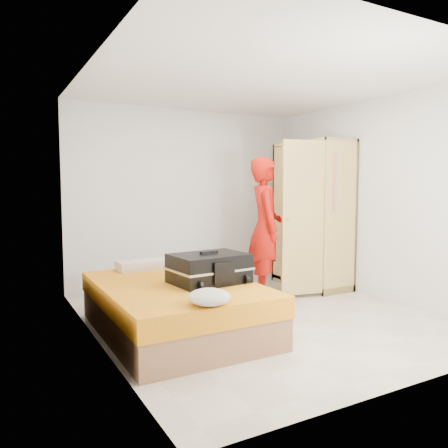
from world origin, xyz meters
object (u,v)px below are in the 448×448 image
suitcase (209,268)px  person (265,228)px  wardrobe (311,218)px  bed (175,307)px  round_cushion (209,297)px

suitcase → person: bearing=30.2°
wardrobe → person: wardrobe is taller
bed → round_cushion: bearing=-94.7°
suitcase → round_cushion: suitcase is taller
suitcase → round_cushion: 0.84m
wardrobe → person: size_ratio=1.14×
wardrobe → bed: bearing=-159.9°
wardrobe → person: (-0.91, -0.16, -0.08)m
person → wardrobe: bearing=-57.0°
bed → suitcase: 0.52m
suitcase → round_cushion: bearing=-122.0°
person → round_cushion: (-1.67, -1.66, -0.35)m
bed → suitcase: bearing=-27.6°
bed → wardrobe: (2.50, 0.92, 0.75)m
person → round_cushion: 2.38m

